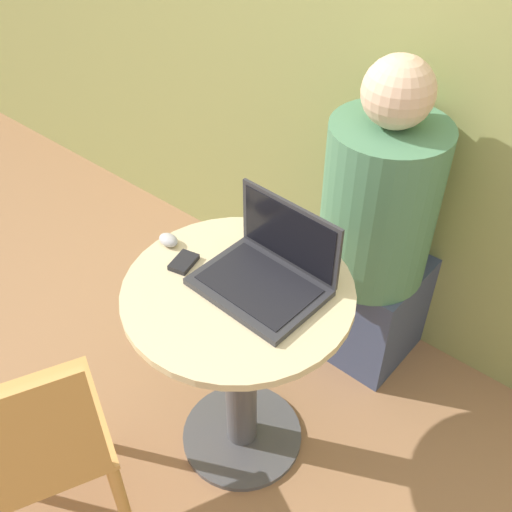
{
  "coord_description": "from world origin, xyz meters",
  "views": [
    {
      "loc": [
        0.79,
        -0.88,
        1.9
      ],
      "look_at": [
        0.02,
        0.05,
        0.84
      ],
      "focal_mm": 42.0,
      "sensor_mm": 36.0,
      "label": 1
    }
  ],
  "objects": [
    {
      "name": "cell_phone",
      "position": [
        -0.19,
        -0.02,
        0.75
      ],
      "size": [
        0.08,
        0.1,
        0.02
      ],
      "color": "black",
      "rests_on": "round_table"
    },
    {
      "name": "round_table",
      "position": [
        0.0,
        0.0,
        0.48
      ],
      "size": [
        0.65,
        0.65,
        0.74
      ],
      "color": "#4C4C51",
      "rests_on": "ground_plane"
    },
    {
      "name": "chair_empty",
      "position": [
        -0.2,
        -0.61,
        0.46
      ],
      "size": [
        0.53,
        0.53,
        0.87
      ],
      "color": "tan",
      "rests_on": "ground_plane"
    },
    {
      "name": "computer_mouse",
      "position": [
        -0.29,
        0.01,
        0.76
      ],
      "size": [
        0.07,
        0.05,
        0.03
      ],
      "color": "#B2B2B7",
      "rests_on": "round_table"
    },
    {
      "name": "person_seated",
      "position": [
        0.09,
        0.67,
        0.51
      ],
      "size": [
        0.38,
        0.6,
        1.23
      ],
      "color": "#3D4766",
      "rests_on": "ground_plane"
    },
    {
      "name": "laptop",
      "position": [
        0.05,
        0.07,
        0.78
      ],
      "size": [
        0.35,
        0.27,
        0.23
      ],
      "color": "#2D2D33",
      "rests_on": "round_table"
    },
    {
      "name": "back_wall",
      "position": [
        0.0,
        0.84,
        1.3
      ],
      "size": [
        7.0,
        0.05,
        2.6
      ],
      "color": "#939956",
      "rests_on": "ground_plane"
    },
    {
      "name": "ground_plane",
      "position": [
        0.0,
        0.0,
        0.0
      ],
      "size": [
        12.0,
        12.0,
        0.0
      ],
      "primitive_type": "plane",
      "color": "#9E704C"
    }
  ]
}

